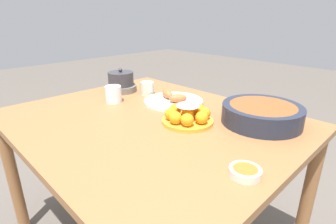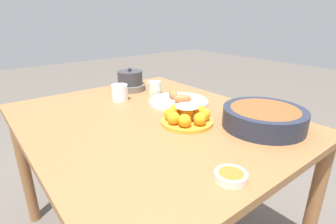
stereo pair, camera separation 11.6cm
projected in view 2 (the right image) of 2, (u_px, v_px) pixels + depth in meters
dining_table at (151, 135)px, 1.24m from camera, size 1.28×1.05×0.74m
cake_plate at (187, 116)px, 1.13m from camera, size 0.22×0.22×0.09m
serving_bowl at (264, 117)px, 1.09m from camera, size 0.34×0.34×0.08m
sauce_bowl at (231, 176)px, 0.75m from camera, size 0.09×0.09×0.02m
seafood_platter at (178, 100)px, 1.40m from camera, size 0.32×0.32×0.06m
cup_near at (120, 93)px, 1.43m from camera, size 0.09×0.09×0.09m
cup_far at (155, 88)px, 1.55m from camera, size 0.08×0.08×0.08m
warming_pot at (130, 81)px, 1.62m from camera, size 0.19×0.19×0.14m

